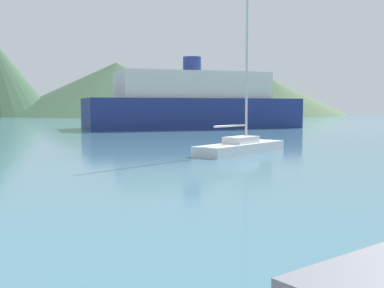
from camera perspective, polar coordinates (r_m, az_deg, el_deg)
The scene contains 4 objects.
sailboat_inner at distance 24.07m, azimuth 5.85°, elevation -0.02°, with size 6.02×4.74×10.24m.
ferry_distant at distance 50.77m, azimuth 0.01°, elevation 4.82°, with size 22.30×8.07×7.43m.
hill_east at distance 118.75m, azimuth -8.96°, elevation 6.45°, with size 54.33×54.33×12.77m.
hill_far_east at distance 120.84m, azimuth 9.31°, elevation 5.52°, with size 36.79×36.79×9.02m.
Camera 1 is at (-4.98, 0.42, 2.34)m, focal length 45.00 mm.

